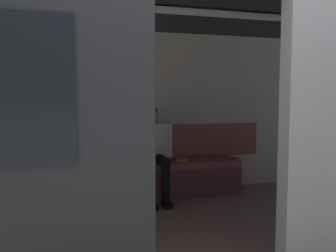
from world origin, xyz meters
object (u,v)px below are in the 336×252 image
(grab_pole_door, at_px, (144,130))
(train_car, at_px, (160,74))
(bench_seat, at_px, (142,171))
(handbag, at_px, (124,156))
(person_seated, at_px, (152,146))
(book, at_px, (182,159))

(grab_pole_door, bearing_deg, train_car, -112.52)
(bench_seat, distance_m, handbag, 0.29)
(person_seated, relative_size, book, 5.41)
(train_car, distance_m, handbag, 1.52)
(book, bearing_deg, person_seated, 26.27)
(train_car, xyz_separation_m, person_seated, (-0.17, -1.06, -0.83))
(handbag, bearing_deg, person_seated, 162.93)
(book, bearing_deg, handbag, 13.79)
(train_car, relative_size, bench_seat, 2.43)
(book, relative_size, grab_pole_door, 0.10)
(train_car, relative_size, handbag, 24.62)
(train_car, bearing_deg, bench_seat, -92.44)
(train_car, relative_size, book, 29.09)
(person_seated, distance_m, book, 0.48)
(person_seated, height_order, book, person_seated)
(bench_seat, height_order, grab_pole_door, grab_pole_door)
(bench_seat, distance_m, book, 0.56)
(book, bearing_deg, grab_pole_door, 80.25)
(handbag, height_order, grab_pole_door, grab_pole_door)
(grab_pole_door, bearing_deg, book, -115.65)
(train_car, xyz_separation_m, book, (-0.60, -1.14, -1.03))
(train_car, bearing_deg, grab_pole_door, 67.48)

